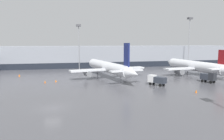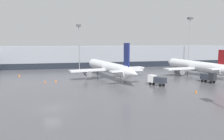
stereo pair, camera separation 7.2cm
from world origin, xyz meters
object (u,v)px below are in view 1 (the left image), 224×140
parked_jet_1 (196,66)px  traffic_cone_0 (45,82)px  parked_jet_0 (109,67)px  service_truck_0 (208,77)px  traffic_cone_4 (19,75)px  apron_light_mast_3 (190,29)px  traffic_cone_1 (56,81)px  apron_light_mast_1 (79,34)px  traffic_cone_3 (196,91)px  service_truck_1 (157,80)px

parked_jet_1 → traffic_cone_0: 48.01m
parked_jet_0 → service_truck_0: 27.83m
traffic_cone_4 → apron_light_mast_3: bearing=10.8°
parked_jet_0 → traffic_cone_4: 28.76m
traffic_cone_1 → apron_light_mast_1: bearing=73.3°
traffic_cone_3 → parked_jet_0: bearing=123.1°
traffic_cone_4 → traffic_cone_0: bearing=-56.4°
traffic_cone_3 → traffic_cone_4: (-41.73, 31.91, 0.03)m
parked_jet_0 → service_truck_1: bearing=-156.3°
parked_jet_0 → traffic_cone_3: parked_jet_0 is taller
service_truck_1 → traffic_cone_3: size_ratio=7.14×
service_truck_1 → traffic_cone_1: bearing=33.6°
service_truck_0 → apron_light_mast_1: apron_light_mast_1 is taller
parked_jet_1 → traffic_cone_4: (-56.68, 8.54, -2.46)m
parked_jet_1 → traffic_cone_4: bearing=74.7°
service_truck_0 → apron_light_mast_3: 40.57m
parked_jet_0 → apron_light_mast_1: apron_light_mast_1 is taller
service_truck_1 → service_truck_0: bearing=-121.4°
parked_jet_1 → apron_light_mast_3: size_ratio=1.58×
parked_jet_1 → traffic_cone_3: (-14.95, -23.36, -2.49)m
parked_jet_1 → traffic_cone_0: parked_jet_1 is taller
parked_jet_0 → parked_jet_1: size_ratio=1.02×
service_truck_1 → traffic_cone_0: service_truck_1 is taller
traffic_cone_3 → service_truck_1: bearing=118.8°
parked_jet_1 → service_truck_1: size_ratio=7.05×
service_truck_1 → apron_light_mast_3: bearing=-74.5°
apron_light_mast_1 → apron_light_mast_3: bearing=-1.9°
traffic_cone_1 → traffic_cone_3: (30.00, -19.38, 0.04)m
traffic_cone_0 → apron_light_mast_3: (57.74, 26.19, 16.06)m
service_truck_0 → apron_light_mast_1: 49.92m
service_truck_0 → traffic_cone_3: 14.16m
service_truck_1 → traffic_cone_4: service_truck_1 is taller
service_truck_0 → apron_light_mast_3: apron_light_mast_3 is taller
parked_jet_0 → traffic_cone_3: 27.06m
service_truck_0 → apron_light_mast_3: size_ratio=0.20×
parked_jet_1 → service_truck_1: 24.55m
traffic_cone_4 → traffic_cone_3: bearing=-37.4°
traffic_cone_3 → traffic_cone_4: bearing=142.6°
parked_jet_0 → apron_light_mast_3: (39.69, 22.05, 13.13)m
apron_light_mast_3 → traffic_cone_0: bearing=-155.6°
service_truck_0 → traffic_cone_4: service_truck_0 is taller
traffic_cone_1 → traffic_cone_4: 17.16m
traffic_cone_1 → service_truck_1: bearing=-22.2°
traffic_cone_4 → parked_jet_0: bearing=-19.1°
traffic_cone_1 → traffic_cone_3: 35.71m
service_truck_1 → apron_light_mast_3: size_ratio=0.22×
service_truck_1 → apron_light_mast_1: apron_light_mast_1 is taller
service_truck_1 → traffic_cone_4: 43.17m
apron_light_mast_3 → parked_jet_0: bearing=-150.9°
traffic_cone_4 → apron_light_mast_3: apron_light_mast_3 is taller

